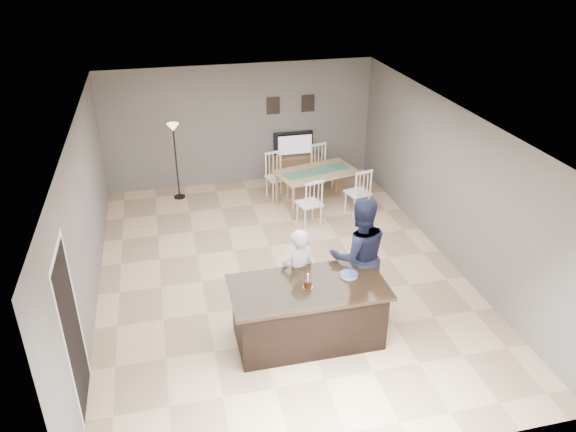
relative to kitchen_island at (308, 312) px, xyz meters
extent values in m
plane|color=#D0AB85|center=(0.00, 1.80, -0.45)|extent=(8.00, 8.00, 0.00)
plane|color=slate|center=(0.00, 5.80, 0.90)|extent=(6.00, 0.00, 6.00)
plane|color=slate|center=(0.00, -2.20, 0.90)|extent=(6.00, 0.00, 6.00)
plane|color=slate|center=(-3.00, 1.80, 0.90)|extent=(0.00, 8.00, 8.00)
plane|color=slate|center=(3.00, 1.80, 0.90)|extent=(0.00, 8.00, 8.00)
plane|color=white|center=(0.00, 1.80, 2.25)|extent=(8.00, 8.00, 0.00)
cube|color=black|center=(0.00, 0.00, -0.03)|extent=(2.00, 1.00, 0.85)
cube|color=black|center=(0.00, 0.00, 0.42)|extent=(2.15, 1.10, 0.05)
cube|color=brown|center=(1.20, 5.57, -0.15)|extent=(1.20, 0.40, 0.60)
imported|color=black|center=(1.20, 5.64, 0.41)|extent=(0.91, 0.12, 0.53)
plane|color=orange|center=(1.20, 5.56, 0.42)|extent=(0.78, 0.00, 0.78)
cube|color=black|center=(0.75, 5.78, 1.30)|extent=(0.30, 0.02, 0.38)
cube|color=black|center=(1.55, 5.78, 1.30)|extent=(0.30, 0.02, 0.38)
plane|color=black|center=(-2.99, -0.50, 0.60)|extent=(0.00, 2.10, 2.10)
plane|color=white|center=(-2.99, -0.50, 1.69)|extent=(0.00, 1.02, 1.02)
imported|color=silver|center=(0.00, 0.56, 0.28)|extent=(0.59, 0.43, 1.48)
imported|color=#161A32|center=(0.93, 0.55, 0.47)|extent=(0.94, 0.76, 1.85)
cylinder|color=gold|center=(-0.02, -0.03, 0.45)|extent=(0.14, 0.14, 0.00)
cylinder|color=black|center=(-0.02, -0.03, 0.50)|extent=(0.10, 0.10, 0.10)
cylinder|color=white|center=(-0.02, -0.03, 0.60)|extent=(0.02, 0.02, 0.10)
sphere|color=#FFBF4C|center=(-0.02, -0.03, 0.66)|extent=(0.02, 0.02, 0.02)
cylinder|color=white|center=(0.62, 0.11, 0.45)|extent=(0.25, 0.25, 0.01)
cylinder|color=white|center=(0.62, 0.11, 0.46)|extent=(0.25, 0.25, 0.01)
cylinder|color=white|center=(0.62, 0.11, 0.48)|extent=(0.25, 0.25, 0.01)
cylinder|color=#2F4991|center=(0.62, 0.11, 0.48)|extent=(0.25, 0.25, 0.00)
cube|color=#A08157|center=(1.32, 4.18, 0.29)|extent=(1.81, 1.28, 0.04)
cylinder|color=#A08157|center=(0.69, 3.64, -0.09)|extent=(0.06, 0.06, 0.73)
cylinder|color=#A08157|center=(1.94, 4.72, -0.09)|extent=(0.06, 0.06, 0.73)
cube|color=#407457|center=(1.32, 4.18, 0.32)|extent=(1.48, 0.69, 0.01)
cube|color=white|center=(0.94, 3.35, 0.01)|extent=(0.52, 0.50, 0.04)
cylinder|color=white|center=(0.81, 3.15, -0.23)|extent=(0.03, 0.03, 0.44)
cylinder|color=white|center=(1.07, 3.55, -0.23)|extent=(0.03, 0.03, 0.44)
cube|color=white|center=(0.98, 3.17, 0.52)|extent=(0.39, 0.12, 0.05)
cube|color=white|center=(2.03, 3.62, 0.01)|extent=(0.52, 0.50, 0.04)
cylinder|color=white|center=(1.90, 3.41, -0.23)|extent=(0.03, 0.03, 0.44)
cylinder|color=white|center=(2.16, 3.82, -0.23)|extent=(0.03, 0.03, 0.44)
cube|color=white|center=(2.08, 3.44, 0.52)|extent=(0.39, 0.12, 0.05)
cube|color=white|center=(0.60, 4.74, 0.01)|extent=(0.52, 0.50, 0.04)
cylinder|color=white|center=(0.73, 4.95, -0.23)|extent=(0.03, 0.03, 0.44)
cylinder|color=white|center=(0.47, 4.54, -0.23)|extent=(0.03, 0.03, 0.44)
cube|color=white|center=(0.56, 4.92, 0.52)|extent=(0.39, 0.12, 0.05)
cube|color=white|center=(1.70, 5.01, 0.01)|extent=(0.52, 0.50, 0.04)
cylinder|color=white|center=(1.83, 5.21, -0.23)|extent=(0.03, 0.03, 0.44)
cylinder|color=white|center=(1.56, 4.81, -0.23)|extent=(0.03, 0.03, 0.44)
cube|color=white|center=(1.65, 5.19, 0.52)|extent=(0.39, 0.12, 0.05)
cylinder|color=black|center=(-1.49, 5.23, -0.44)|extent=(0.25, 0.25, 0.03)
cylinder|color=black|center=(-1.49, 5.23, 0.33)|extent=(0.03, 0.03, 1.54)
cone|color=#F7C688|center=(-1.49, 5.23, 1.14)|extent=(0.25, 0.25, 0.16)
camera|label=1|loc=(-1.75, -6.14, 4.80)|focal=35.00mm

